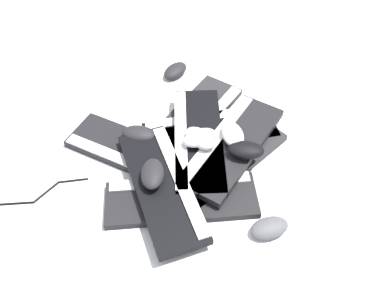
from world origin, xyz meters
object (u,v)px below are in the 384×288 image
(mouse_5, at_px, (175,71))
(mouse_6, at_px, (152,174))
(keyboard_7, at_px, (232,145))
(keyboard_6, at_px, (162,186))
(mouse_1, at_px, (200,138))
(mouse_2, at_px, (200,138))
(mouse_4, at_px, (246,150))
(keyboard_2, at_px, (181,199))
(mouse_3, at_px, (233,135))
(mouse_0, at_px, (139,134))
(keyboard_4, at_px, (210,131))
(keyboard_5, at_px, (198,139))
(mouse_7, at_px, (269,228))
(keyboard_0, at_px, (193,120))
(keyboard_3, at_px, (224,160))
(keyboard_1, at_px, (134,152))

(mouse_5, height_order, mouse_6, mouse_6)
(keyboard_7, bearing_deg, keyboard_6, 109.57)
(mouse_1, distance_m, mouse_2, 0.00)
(mouse_4, xyz_separation_m, mouse_5, (0.50, 0.09, -0.06))
(mouse_4, bearing_deg, keyboard_2, 40.85)
(mouse_2, distance_m, mouse_6, 0.20)
(keyboard_2, xyz_separation_m, mouse_3, (0.14, -0.21, 0.07))
(mouse_0, bearing_deg, keyboard_4, 22.57)
(mouse_3, relative_size, mouse_5, 1.00)
(keyboard_5, bearing_deg, mouse_5, -4.23)
(keyboard_2, xyz_separation_m, mouse_4, (0.07, -0.22, 0.07))
(mouse_6, relative_size, mouse_7, 1.00)
(keyboard_0, relative_size, mouse_2, 3.94)
(mouse_3, bearing_deg, keyboard_3, 140.89)
(keyboard_3, relative_size, keyboard_5, 0.99)
(mouse_4, bearing_deg, keyboard_7, -47.90)
(keyboard_3, height_order, mouse_1, mouse_1)
(keyboard_1, distance_m, mouse_5, 0.42)
(keyboard_7, height_order, mouse_3, mouse_3)
(keyboard_6, bearing_deg, keyboard_0, -33.08)
(mouse_3, relative_size, mouse_7, 1.00)
(keyboard_4, distance_m, mouse_7, 0.40)
(keyboard_0, height_order, keyboard_5, keyboard_5)
(keyboard_7, distance_m, mouse_2, 0.11)
(keyboard_5, distance_m, mouse_2, 0.05)
(keyboard_2, xyz_separation_m, keyboard_6, (0.04, 0.05, 0.03))
(keyboard_4, xyz_separation_m, keyboard_7, (-0.11, -0.04, 0.03))
(keyboard_2, relative_size, mouse_1, 4.19)
(keyboard_3, bearing_deg, keyboard_6, 105.80)
(keyboard_4, bearing_deg, keyboard_2, 144.97)
(mouse_0, distance_m, mouse_7, 0.50)
(mouse_2, bearing_deg, mouse_6, -159.73)
(keyboard_7, height_order, mouse_4, mouse_4)
(keyboard_4, distance_m, keyboard_5, 0.08)
(keyboard_6, xyz_separation_m, mouse_1, (0.12, -0.15, 0.04))
(mouse_6, bearing_deg, keyboard_6, -120.91)
(mouse_5, bearing_deg, keyboard_0, -128.66)
(keyboard_6, bearing_deg, mouse_6, 44.29)
(mouse_4, bearing_deg, mouse_0, -9.25)
(keyboard_1, height_order, keyboard_2, same)
(keyboard_7, xyz_separation_m, mouse_0, (0.13, 0.27, 0.01))
(mouse_2, height_order, mouse_3, same)
(keyboard_7, xyz_separation_m, mouse_6, (-0.07, 0.27, 0.04))
(keyboard_5, bearing_deg, keyboard_2, 150.39)
(keyboard_5, distance_m, mouse_5, 0.38)
(mouse_0, distance_m, mouse_1, 0.20)
(keyboard_3, bearing_deg, mouse_2, 47.90)
(keyboard_4, distance_m, mouse_5, 0.33)
(mouse_0, height_order, mouse_2, mouse_2)
(keyboard_1, height_order, keyboard_7, keyboard_7)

